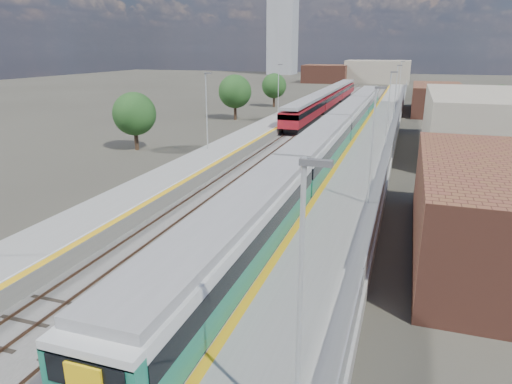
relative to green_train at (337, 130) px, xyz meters
The scene contains 12 objects.
ground 8.52m from the green_train, 100.54° to the left, with size 320.00×320.00×0.00m, color #47443A.
ballast_bed 11.44m from the green_train, 109.55° to the left, with size 10.50×155.00×0.06m, color #565451.
tracks 12.83m from the green_train, 104.44° to the left, with size 8.96×160.00×0.17m.
platform_right 11.35m from the green_train, 70.29° to the left, with size 4.70×155.00×8.52m.
platform_left 15.03m from the green_train, 134.99° to the left, with size 4.30×155.00×8.52m.
buildings 98.99m from the green_train, 101.47° to the left, with size 72.00×185.50×40.00m.
green_train is the anchor object (origin of this frame).
red_train 35.00m from the green_train, 101.54° to the left, with size 2.80×56.80×3.53m.
tree_a 21.93m from the green_train, 162.93° to the right, with size 4.63×4.63×6.28m.
tree_b 25.84m from the green_train, 136.15° to the left, with size 5.09×5.09×6.91m.
tree_c 39.53m from the green_train, 116.14° to the left, with size 4.62×4.62×6.27m.
tree_d 33.04m from the green_train, 53.45° to the left, with size 4.18×4.18×5.66m.
Camera 1 is at (8.56, -7.13, 10.68)m, focal length 32.00 mm.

